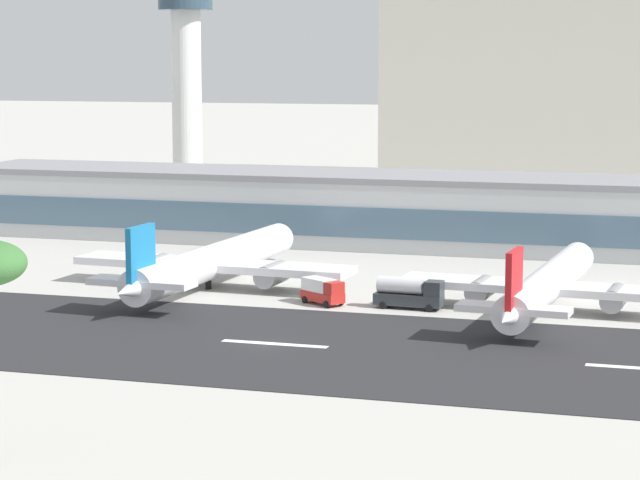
{
  "coord_description": "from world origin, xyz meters",
  "views": [
    {
      "loc": [
        44.53,
        -128.59,
        30.8
      ],
      "look_at": [
        -2.65,
        29.34,
        7.37
      ],
      "focal_mm": 72.17,
      "sensor_mm": 36.0,
      "label": 1
    }
  ],
  "objects_px": {
    "control_tower": "(186,71)",
    "service_box_truck_0": "(323,290)",
    "distant_hotel_block": "(615,82)",
    "service_fuel_truck_1": "(409,293)",
    "terminal_building": "(441,211)",
    "airliner_red_tail_gate_1": "(545,286)",
    "airliner_blue_tail_gate_0": "(209,263)"
  },
  "relations": [
    {
      "from": "terminal_building",
      "to": "control_tower",
      "type": "relative_size",
      "value": 3.58
    },
    {
      "from": "airliner_red_tail_gate_1",
      "to": "airliner_blue_tail_gate_0",
      "type": "bearing_deg",
      "value": 89.54
    },
    {
      "from": "terminal_building",
      "to": "control_tower",
      "type": "height_order",
      "value": "control_tower"
    },
    {
      "from": "control_tower",
      "to": "airliner_blue_tail_gate_0",
      "type": "xyz_separation_m",
      "value": [
        37.31,
        -82.93,
        -24.64
      ]
    },
    {
      "from": "control_tower",
      "to": "terminal_building",
      "type": "bearing_deg",
      "value": -31.16
    },
    {
      "from": "terminal_building",
      "to": "service_fuel_truck_1",
      "type": "distance_m",
      "value": 53.49
    },
    {
      "from": "terminal_building",
      "to": "airliner_blue_tail_gate_0",
      "type": "bearing_deg",
      "value": -115.27
    },
    {
      "from": "control_tower",
      "to": "service_box_truck_0",
      "type": "relative_size",
      "value": 7.33
    },
    {
      "from": "distant_hotel_block",
      "to": "airliner_red_tail_gate_1",
      "type": "relative_size",
      "value": 2.27
    },
    {
      "from": "service_box_truck_0",
      "to": "terminal_building",
      "type": "bearing_deg",
      "value": 118.6
    },
    {
      "from": "control_tower",
      "to": "service_fuel_truck_1",
      "type": "relative_size",
      "value": 5.37
    },
    {
      "from": "service_fuel_truck_1",
      "to": "distant_hotel_block",
      "type": "bearing_deg",
      "value": 89.13
    },
    {
      "from": "terminal_building",
      "to": "distant_hotel_block",
      "type": "xyz_separation_m",
      "value": [
        19.2,
        122.15,
        18.94
      ]
    },
    {
      "from": "airliner_blue_tail_gate_0",
      "to": "service_box_truck_0",
      "type": "distance_m",
      "value": 18.96
    },
    {
      "from": "distant_hotel_block",
      "to": "service_box_truck_0",
      "type": "relative_size",
      "value": 17.63
    },
    {
      "from": "terminal_building",
      "to": "airliner_blue_tail_gate_0",
      "type": "relative_size",
      "value": 3.18
    },
    {
      "from": "airliner_red_tail_gate_1",
      "to": "service_box_truck_0",
      "type": "distance_m",
      "value": 27.61
    },
    {
      "from": "distant_hotel_block",
      "to": "control_tower",
      "type": "bearing_deg",
      "value": -132.39
    },
    {
      "from": "terminal_building",
      "to": "service_fuel_truck_1",
      "type": "bearing_deg",
      "value": -82.87
    },
    {
      "from": "terminal_building",
      "to": "airliner_red_tail_gate_1",
      "type": "bearing_deg",
      "value": -65.52
    },
    {
      "from": "control_tower",
      "to": "service_fuel_truck_1",
      "type": "distance_m",
      "value": 113.81
    },
    {
      "from": "distant_hotel_block",
      "to": "service_fuel_truck_1",
      "type": "bearing_deg",
      "value": -94.11
    },
    {
      "from": "terminal_building",
      "to": "control_tower",
      "type": "distance_m",
      "value": 72.96
    },
    {
      "from": "airliner_blue_tail_gate_0",
      "to": "service_box_truck_0",
      "type": "height_order",
      "value": "airliner_blue_tail_gate_0"
    },
    {
      "from": "distant_hotel_block",
      "to": "airliner_blue_tail_gate_0",
      "type": "height_order",
      "value": "distant_hotel_block"
    },
    {
      "from": "airliner_blue_tail_gate_0",
      "to": "airliner_red_tail_gate_1",
      "type": "bearing_deg",
      "value": -90.96
    },
    {
      "from": "control_tower",
      "to": "airliner_blue_tail_gate_0",
      "type": "distance_m",
      "value": 94.22
    },
    {
      "from": "airliner_red_tail_gate_1",
      "to": "service_fuel_truck_1",
      "type": "distance_m",
      "value": 16.63
    },
    {
      "from": "terminal_building",
      "to": "distant_hotel_block",
      "type": "distance_m",
      "value": 125.1
    },
    {
      "from": "distant_hotel_block",
      "to": "service_box_truck_0",
      "type": "height_order",
      "value": "distant_hotel_block"
    },
    {
      "from": "airliner_blue_tail_gate_0",
      "to": "service_fuel_truck_1",
      "type": "height_order",
      "value": "airliner_blue_tail_gate_0"
    },
    {
      "from": "distant_hotel_block",
      "to": "airliner_blue_tail_gate_0",
      "type": "bearing_deg",
      "value": -103.75
    }
  ]
}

